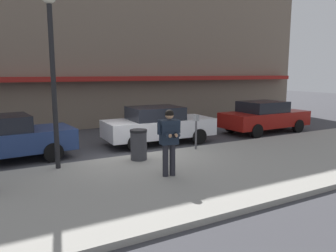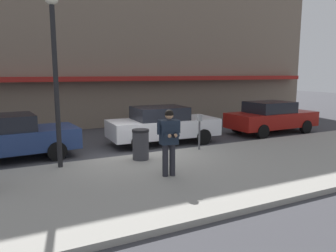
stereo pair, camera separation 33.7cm
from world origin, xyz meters
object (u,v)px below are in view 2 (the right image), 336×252
at_px(parked_sedan_near, 6,137).
at_px(street_lamp_post, 55,64).
at_px(parking_meter, 199,127).
at_px(parked_sedan_far, 271,117).
at_px(parked_sedan_mid, 163,125).
at_px(trash_bin, 141,144).
at_px(man_texting_on_phone, 169,136).

height_order(parked_sedan_near, street_lamp_post, street_lamp_post).
xyz_separation_m(parked_sedan_near, parking_meter, (6.27, -2.03, 0.18)).
bearing_deg(street_lamp_post, parked_sedan_far, 10.77).
bearing_deg(parked_sedan_near, parked_sedan_mid, 0.75).
height_order(parked_sedan_far, parking_meter, parked_sedan_far).
bearing_deg(parked_sedan_near, trash_bin, -31.48).
bearing_deg(trash_bin, man_texting_on_phone, -89.33).
bearing_deg(parked_sedan_far, parked_sedan_mid, 177.81).
xyz_separation_m(parked_sedan_near, parked_sedan_mid, (5.82, 0.08, 0.00)).
distance_m(parked_sedan_far, parking_meter, 5.63).
relative_size(parked_sedan_mid, parking_meter, 3.60).
bearing_deg(parked_sedan_near, street_lamp_post, -56.25).
distance_m(parked_sedan_near, parked_sedan_far, 11.57).
height_order(parked_sedan_mid, man_texting_on_phone, man_texting_on_phone).
bearing_deg(trash_bin, parked_sedan_mid, 50.98).
distance_m(parked_sedan_near, man_texting_on_phone, 5.81).
bearing_deg(trash_bin, street_lamp_post, 173.61).
height_order(parked_sedan_mid, parking_meter, parked_sedan_mid).
xyz_separation_m(man_texting_on_phone, street_lamp_post, (-2.48, 2.22, 1.89)).
relative_size(parking_meter, trash_bin, 1.30).
distance_m(parked_sedan_far, street_lamp_post, 10.63).
bearing_deg(parked_sedan_near, parked_sedan_far, -0.71).
xyz_separation_m(parked_sedan_near, parked_sedan_far, (11.57, -0.14, 0.00)).
xyz_separation_m(parked_sedan_mid, man_texting_on_phone, (-1.95, -4.38, 0.46)).
relative_size(parked_sedan_mid, parked_sedan_far, 1.01).
height_order(parked_sedan_far, trash_bin, parked_sedan_far).
bearing_deg(parked_sedan_mid, parked_sedan_near, -179.25).
bearing_deg(parked_sedan_far, street_lamp_post, -169.23).
bearing_deg(parking_meter, parked_sedan_mid, 102.10).
relative_size(parked_sedan_far, man_texting_on_phone, 2.51).
distance_m(parked_sedan_far, trash_bin, 8.04).
height_order(parked_sedan_near, parked_sedan_mid, same).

